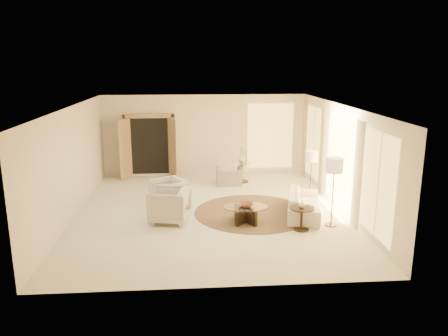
{
  "coord_description": "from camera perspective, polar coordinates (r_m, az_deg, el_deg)",
  "views": [
    {
      "loc": [
        -0.47,
        -11.0,
        3.9
      ],
      "look_at": [
        0.4,
        0.4,
        1.1
      ],
      "focal_mm": 35.0,
      "sensor_mm": 36.0,
      "label": 1
    }
  ],
  "objects": [
    {
      "name": "coffee_table",
      "position": [
        10.88,
        2.84,
        -5.8
      ],
      "size": [
        1.22,
        1.22,
        0.42
      ],
      "rotation": [
        0.0,
        0.0,
        -0.08
      ],
      "color": "black",
      "rests_on": "room"
    },
    {
      "name": "room",
      "position": [
        11.3,
        -1.87,
        0.95
      ],
      "size": [
        7.04,
        8.04,
        2.83
      ],
      "color": "white",
      "rests_on": "ground"
    },
    {
      "name": "end_table",
      "position": [
        10.52,
        10.12,
        -6.01
      ],
      "size": [
        0.59,
        0.59,
        0.55
      ],
      "rotation": [
        0.0,
        0.0,
        -0.28
      ],
      "color": "black",
      "rests_on": "room"
    },
    {
      "name": "floor_lamp_far",
      "position": [
        10.65,
        14.22,
        -0.05
      ],
      "size": [
        0.41,
        0.41,
        1.69
      ],
      "rotation": [
        0.0,
        0.0,
        0.08
      ],
      "color": "#30241D",
      "rests_on": "room"
    },
    {
      "name": "sofa",
      "position": [
        11.6,
        10.36,
        -4.57
      ],
      "size": [
        1.26,
        2.17,
        0.59
      ],
      "primitive_type": "imported",
      "rotation": [
        0.0,
        0.0,
        1.33
      ],
      "color": "beige",
      "rests_on": "room"
    },
    {
      "name": "windows_right",
      "position": [
        12.05,
        14.74,
        1.08
      ],
      "size": [
        0.1,
        6.4,
        2.4
      ],
      "primitive_type": null,
      "color": "#F6C362",
      "rests_on": "room"
    },
    {
      "name": "area_rug",
      "position": [
        11.66,
        3.77,
        -5.79
      ],
      "size": [
        3.61,
        3.61,
        0.01
      ],
      "primitive_type": "cylinder",
      "rotation": [
        0.0,
        0.0,
        -0.19
      ],
      "color": "#3B2819",
      "rests_on": "room"
    },
    {
      "name": "bowl",
      "position": [
        10.81,
        2.85,
        -4.8
      ],
      "size": [
        0.38,
        0.38,
        0.09
      ],
      "primitive_type": "imported",
      "rotation": [
        0.0,
        0.0,
        0.04
      ],
      "color": "brown",
      "rests_on": "coffee_table"
    },
    {
      "name": "accent_chair",
      "position": [
        14.11,
        0.68,
        -0.72
      ],
      "size": [
        0.86,
        0.57,
        0.75
      ],
      "primitive_type": "imported",
      "rotation": [
        0.0,
        0.0,
        3.12
      ],
      "color": "gray",
      "rests_on": "room"
    },
    {
      "name": "window_back_corner",
      "position": [
        15.42,
        6.07,
        4.16
      ],
      "size": [
        1.7,
        0.1,
        2.4
      ],
      "primitive_type": null,
      "color": "#F6C362",
      "rests_on": "room"
    },
    {
      "name": "curtains_right",
      "position": [
        12.88,
        13.23,
        1.74
      ],
      "size": [
        0.06,
        5.2,
        2.6
      ],
      "primitive_type": null,
      "color": "tan",
      "rests_on": "room"
    },
    {
      "name": "armchair_right",
      "position": [
        10.95,
        -7.14,
        -4.62
      ],
      "size": [
        1.03,
        1.07,
        0.93
      ],
      "primitive_type": "imported",
      "rotation": [
        0.0,
        0.0,
        -1.79
      ],
      "color": "beige",
      "rests_on": "room"
    },
    {
      "name": "side_table",
      "position": [
        14.43,
        2.35,
        -0.26
      ],
      "size": [
        0.58,
        0.58,
        0.68
      ],
      "rotation": [
        0.0,
        0.0,
        -0.43
      ],
      "color": "#30241D",
      "rests_on": "room"
    },
    {
      "name": "armchair_left",
      "position": [
        12.07,
        -7.23,
        -3.08
      ],
      "size": [
        1.08,
        1.1,
        0.85
      ],
      "primitive_type": "imported",
      "rotation": [
        0.0,
        0.0,
        -1.07
      ],
      "color": "beige",
      "rests_on": "room"
    },
    {
      "name": "side_vase",
      "position": [
        14.34,
        2.37,
        1.24
      ],
      "size": [
        0.28,
        0.28,
        0.25
      ],
      "primitive_type": "imported",
      "rotation": [
        0.0,
        0.0,
        -0.17
      ],
      "color": "silver",
      "rests_on": "side_table"
    },
    {
      "name": "floor_lamp_near",
      "position": [
        12.52,
        11.36,
        1.2
      ],
      "size": [
        0.35,
        0.35,
        1.45
      ],
      "rotation": [
        0.0,
        0.0,
        0.37
      ],
      "color": "#30241D",
      "rests_on": "room"
    },
    {
      "name": "french_doors",
      "position": [
        15.16,
        -9.7,
        2.79
      ],
      "size": [
        1.95,
        0.66,
        2.16
      ],
      "color": "tan",
      "rests_on": "room"
    },
    {
      "name": "end_vase",
      "position": [
        10.44,
        10.18,
        -4.68
      ],
      "size": [
        0.18,
        0.18,
        0.18
      ],
      "primitive_type": "imported",
      "rotation": [
        0.0,
        0.0,
        -0.1
      ],
      "color": "silver",
      "rests_on": "end_table"
    }
  ]
}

